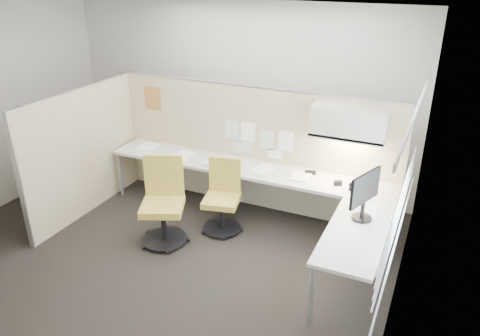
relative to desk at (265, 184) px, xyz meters
The scene contains 25 objects.
floor 1.58m from the desk, 129.58° to the right, with size 5.50×4.50×0.01m, color black.
ceiling 2.64m from the desk, 129.58° to the right, with size 5.50×4.50×0.01m, color white.
wall_back 1.66m from the desk, 129.62° to the left, with size 5.50×0.02×2.80m, color beige.
wall_right 2.28m from the desk, 31.75° to the right, with size 0.02×4.50×2.80m, color beige.
window_pane 2.32m from the desk, 32.11° to the right, with size 0.01×2.80×1.30m, color #949DAB.
partition_back 0.67m from the desk, 128.75° to the left, with size 4.10×0.06×1.75m, color #C5B188.
partition_left 2.52m from the desk, 165.56° to the right, with size 0.06×2.20×1.75m, color #C5B188.
desk is the anchor object (origin of this frame).
overhead_bin 1.35m from the desk, 15.24° to the left, with size 0.90×0.36×0.38m, color beige.
task_light_strip 1.22m from the desk, 15.24° to the left, with size 0.60×0.06×0.02m, color #FFEABF.
pinned_papers 0.69m from the desk, 124.37° to the left, with size 1.01×0.00×0.47m.
poster 2.19m from the desk, 167.47° to the left, with size 0.28×0.00×0.35m, color orange.
chair_left 1.33m from the desk, 139.87° to the right, with size 0.67×0.68×1.09m.
chair_right 0.58m from the desk, 146.00° to the right, with size 0.53×0.55×0.95m.
monitor 1.56m from the desk, 23.72° to the right, with size 0.22×0.50×0.55m.
phone 1.22m from the desk, ahead, with size 0.24×0.23×0.12m.
stapler 0.62m from the desk, 28.34° to the left, with size 0.14×0.04×0.05m, color black.
tape_dispenser 0.95m from the desk, ahead, with size 0.10×0.06×0.06m, color black.
coat_hook 3.05m from the desk, 148.97° to the right, with size 0.18×0.42×1.27m.
paper_stack_0 1.97m from the desk, behind, with size 0.23×0.30×0.03m, color white.
paper_stack_1 1.33m from the desk, behind, with size 0.23×0.30×0.02m, color white.
paper_stack_2 0.78m from the desk, behind, with size 0.23×0.30×0.04m, color white.
paper_stack_3 0.23m from the desk, 119.48° to the left, with size 0.23×0.30×0.01m, color white.
paper_stack_4 0.48m from the desk, 18.56° to the left, with size 0.23×0.30×0.02m, color white.
paper_stack_5 1.45m from the desk, 16.80° to the right, with size 0.23×0.30×0.02m, color white.
Camera 1 is at (2.93, -4.02, 3.31)m, focal length 35.00 mm.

